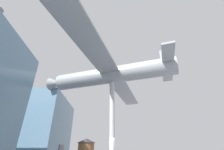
# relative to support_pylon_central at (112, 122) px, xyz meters

# --- Properties ---
(glass_pavilion_right) EXTENTS (9.77, 12.45, 8.81)m
(glass_pavilion_right) POSITION_rel_support_pylon_central_xyz_m (7.67, 12.48, 0.28)
(glass_pavilion_right) COLOR #60849E
(glass_pavilion_right) RESTS_ON ground_plane
(support_pylon_central) EXTENTS (0.47, 0.47, 7.68)m
(support_pylon_central) POSITION_rel_support_pylon_central_xyz_m (0.00, 0.00, 0.00)
(support_pylon_central) COLOR #B7B7BC
(support_pylon_central) RESTS_ON ground_plane
(suspended_airplane) EXTENTS (20.85, 14.41, 2.76)m
(suspended_airplane) POSITION_rel_support_pylon_central_xyz_m (0.08, 0.23, 4.72)
(suspended_airplane) COLOR #93999E
(suspended_airplane) RESTS_ON support_pylon_central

